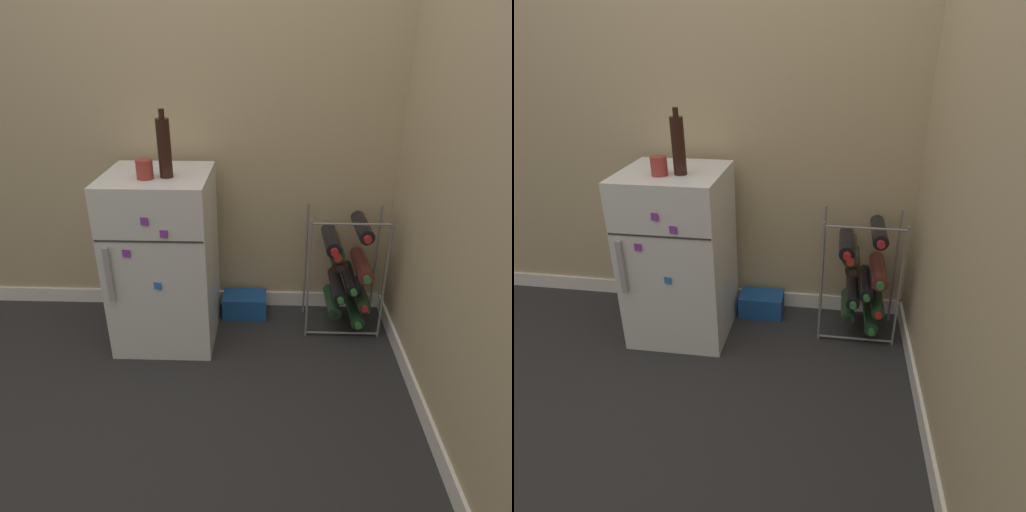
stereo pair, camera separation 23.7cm
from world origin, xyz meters
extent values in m
plane|color=#28282B|center=(0.00, 0.00, 0.00)|extent=(14.00, 14.00, 0.00)
cube|color=tan|center=(0.00, 0.60, 1.25)|extent=(6.59, 0.06, 2.50)
cube|color=white|center=(0.00, 0.56, 0.04)|extent=(6.59, 0.01, 0.09)
cube|color=silver|center=(-0.41, 0.26, 0.45)|extent=(0.50, 0.49, 0.90)
cube|color=#2D2D2D|center=(-0.41, 0.01, 0.66)|extent=(0.49, 0.00, 0.01)
cube|color=#9E9EA3|center=(-0.61, 0.00, 0.49)|extent=(0.02, 0.02, 0.27)
cube|color=blue|center=(-0.39, 0.01, 0.43)|extent=(0.04, 0.02, 0.04)
cube|color=purple|center=(-0.42, 0.01, 0.76)|extent=(0.04, 0.02, 0.04)
cube|color=purple|center=(-0.34, 0.01, 0.70)|extent=(0.04, 0.01, 0.04)
cube|color=purple|center=(-0.52, 0.01, 0.60)|extent=(0.04, 0.01, 0.04)
cylinder|color=slate|center=(0.33, 0.25, 0.34)|extent=(0.01, 0.01, 0.68)
cylinder|color=slate|center=(0.72, 0.25, 0.34)|extent=(0.01, 0.01, 0.68)
cylinder|color=slate|center=(0.33, 0.49, 0.34)|extent=(0.01, 0.01, 0.68)
cylinder|color=slate|center=(0.72, 0.49, 0.34)|extent=(0.01, 0.01, 0.68)
cylinder|color=slate|center=(0.53, 0.25, 0.02)|extent=(0.39, 0.01, 0.01)
cylinder|color=slate|center=(0.53, 0.25, 0.66)|extent=(0.39, 0.01, 0.01)
cylinder|color=#19381E|center=(0.61, 0.37, 0.10)|extent=(0.07, 0.29, 0.07)
cylinder|color=#2D7033|center=(0.61, 0.22, 0.10)|extent=(0.04, 0.02, 0.04)
cylinder|color=#19381E|center=(0.48, 0.37, 0.15)|extent=(0.07, 0.26, 0.07)
cylinder|color=black|center=(0.48, 0.23, 0.15)|extent=(0.03, 0.02, 0.03)
cylinder|color=#19381E|center=(0.63, 0.37, 0.20)|extent=(0.07, 0.29, 0.07)
cylinder|color=red|center=(0.63, 0.21, 0.20)|extent=(0.03, 0.02, 0.03)
cylinder|color=black|center=(0.50, 0.37, 0.25)|extent=(0.07, 0.30, 0.07)
cylinder|color=#2D7033|center=(0.50, 0.21, 0.25)|extent=(0.03, 0.02, 0.03)
cylinder|color=black|center=(0.56, 0.37, 0.30)|extent=(0.07, 0.29, 0.07)
cylinder|color=#2D7033|center=(0.56, 0.21, 0.30)|extent=(0.03, 0.02, 0.03)
cylinder|color=#56231E|center=(0.62, 0.37, 0.38)|extent=(0.08, 0.30, 0.08)
cylinder|color=#2D7033|center=(0.62, 0.21, 0.38)|extent=(0.04, 0.02, 0.04)
cylinder|color=black|center=(0.48, 0.37, 0.43)|extent=(0.08, 0.26, 0.08)
cylinder|color=black|center=(0.48, 0.23, 0.43)|extent=(0.04, 0.02, 0.04)
cylinder|color=#19381E|center=(0.47, 0.37, 0.49)|extent=(0.08, 0.28, 0.08)
cylinder|color=red|center=(0.47, 0.22, 0.49)|extent=(0.04, 0.02, 0.04)
cylinder|color=black|center=(0.45, 0.37, 0.52)|extent=(0.08, 0.28, 0.08)
cylinder|color=red|center=(0.45, 0.22, 0.52)|extent=(0.04, 0.02, 0.04)
cylinder|color=black|center=(0.60, 0.37, 0.60)|extent=(0.08, 0.28, 0.08)
cylinder|color=red|center=(0.60, 0.22, 0.60)|extent=(0.04, 0.02, 0.04)
cube|color=#194C9E|center=(-0.01, 0.46, 0.06)|extent=(0.25, 0.16, 0.13)
cylinder|color=maroon|center=(-0.44, 0.18, 0.94)|extent=(0.08, 0.08, 0.09)
cylinder|color=black|center=(-0.35, 0.21, 1.03)|extent=(0.06, 0.06, 0.26)
cylinder|color=black|center=(-0.35, 0.21, 1.18)|extent=(0.03, 0.03, 0.04)
camera|label=1|loc=(0.13, -1.82, 1.49)|focal=32.00mm
camera|label=2|loc=(0.37, -1.80, 1.49)|focal=32.00mm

